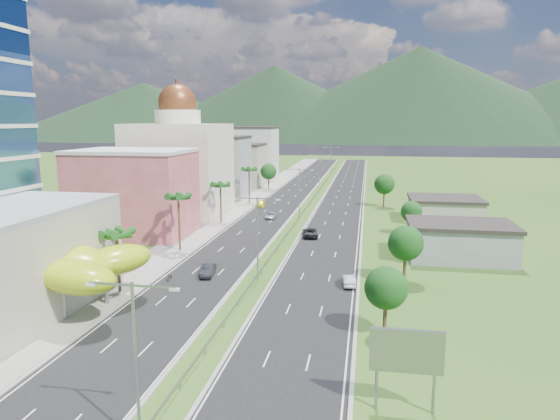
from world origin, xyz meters
The scene contains 35 objects.
ground centered at (0.00, 0.00, 0.00)m, with size 500.00×500.00×0.00m, color #2D5119.
road_left centered at (-7.50, 90.00, 0.02)m, with size 11.00×260.00×0.04m, color black.
road_right centered at (7.50, 90.00, 0.02)m, with size 11.00×260.00×0.04m, color black.
sidewalk_left centered at (-17.00, 90.00, 0.06)m, with size 7.00×260.00×0.12m, color gray.
median_guardrail centered at (0.00, 71.99, 0.62)m, with size 0.10×216.06×0.76m.
streetlight_median_a centered at (0.00, -25.00, 6.75)m, with size 6.04×0.25×11.00m.
streetlight_median_b centered at (0.00, 10.00, 6.75)m, with size 6.04×0.25×11.00m.
streetlight_median_c centered at (0.00, 50.00, 6.75)m, with size 6.04×0.25×11.00m.
streetlight_median_d centered at (0.00, 95.00, 6.75)m, with size 6.04×0.25×11.00m.
streetlight_median_e centered at (0.00, 140.00, 6.75)m, with size 6.04×0.25×11.00m.
lime_canopy centered at (-20.00, -4.00, 4.99)m, with size 18.00×15.00×7.40m.
pink_shophouse centered at (-28.00, 32.00, 7.50)m, with size 20.00×15.00×15.00m, color #B94B52.
domed_building centered at (-28.00, 55.00, 11.35)m, with size 20.00×20.00×28.70m.
midrise_grey centered at (-27.00, 80.00, 8.00)m, with size 16.00×15.00×16.00m, color gray.
midrise_beige centered at (-27.00, 102.00, 6.50)m, with size 16.00×15.00×13.00m, color #B3A993.
midrise_white centered at (-27.00, 125.00, 9.00)m, with size 16.00×15.00×18.00m, color silver.
billboard centered at (17.00, -18.00, 4.42)m, with size 5.20×0.35×6.20m.
shed_near centered at (28.00, 25.00, 2.50)m, with size 15.00×10.00×5.00m, color gray.
shed_far centered at (30.00, 55.00, 2.20)m, with size 14.00×12.00×4.40m, color #B3A993.
palm_tree_b centered at (-15.50, 2.00, 7.06)m, with size 3.60×3.60×8.10m.
palm_tree_c centered at (-15.50, 22.00, 8.50)m, with size 3.60×3.60×9.60m.
palm_tree_d centered at (-15.50, 45.00, 7.54)m, with size 3.60×3.60×8.60m.
palm_tree_e centered at (-15.50, 70.00, 8.31)m, with size 3.60×3.60×9.40m.
leafy_tree_lfar centered at (-15.50, 95.00, 5.58)m, with size 4.90×4.90×8.05m.
leafy_tree_ra centered at (16.00, -5.00, 4.78)m, with size 4.20×4.20×6.90m.
leafy_tree_rb centered at (19.00, 12.00, 5.18)m, with size 4.55×4.55×7.47m.
leafy_tree_rc centered at (22.00, 40.00, 4.37)m, with size 3.85×3.85×6.33m.
leafy_tree_rd centered at (18.00, 70.00, 5.58)m, with size 4.90×4.90×8.05m.
mountain_ridge centered at (60.00, 450.00, 0.00)m, with size 860.00×140.00×90.00m, color black, non-canonical shape.
car_dark_left centered at (-6.93, 10.11, 0.79)m, with size 1.59×4.57×1.50m, color black.
car_silver_mid_left centered at (-6.24, 50.88, 0.68)m, with size 2.13×4.62×1.28m, color #A3A5AA.
car_yellow_far_left centered at (-11.52, 65.31, 0.73)m, with size 1.94×4.78×1.39m, color yellow.
car_silver_right centered at (11.91, 9.30, 0.75)m, with size 1.51×4.33×1.43m, color #ACAFB4.
car_dark_far_right centered at (3.97, 35.41, 0.83)m, with size 2.61×5.67×1.57m, color black.
motorcycle centered at (-11.31, 7.46, 0.64)m, with size 0.57×1.87×1.20m, color black.
Camera 1 is at (13.88, -51.97, 20.64)m, focal length 32.00 mm.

